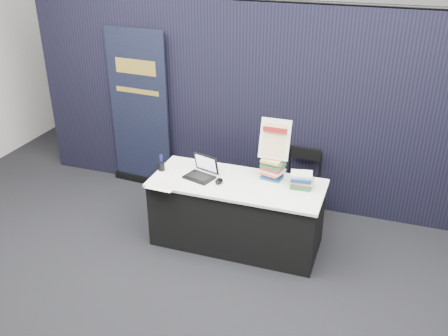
% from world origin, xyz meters
% --- Properties ---
extents(floor, '(8.00, 8.00, 0.00)m').
position_xyz_m(floor, '(0.00, 0.00, 0.00)').
color(floor, black).
rests_on(floor, ground).
extents(wall_back, '(8.00, 0.02, 3.50)m').
position_xyz_m(wall_back, '(0.00, 4.00, 1.75)').
color(wall_back, '#B7B4AD').
rests_on(wall_back, floor).
extents(drape_partition, '(6.00, 0.08, 2.40)m').
position_xyz_m(drape_partition, '(0.00, 1.60, 1.20)').
color(drape_partition, black).
rests_on(drape_partition, floor).
extents(display_table, '(1.80, 0.75, 0.75)m').
position_xyz_m(display_table, '(0.00, 0.55, 0.38)').
color(display_table, black).
rests_on(display_table, floor).
extents(laptop, '(0.34, 0.31, 0.23)m').
position_xyz_m(laptop, '(-0.40, 0.54, 0.81)').
color(laptop, black).
rests_on(laptop, display_table).
extents(mouse, '(0.09, 0.13, 0.04)m').
position_xyz_m(mouse, '(-0.17, 0.47, 0.77)').
color(mouse, black).
rests_on(mouse, display_table).
extents(brochure_left, '(0.33, 0.25, 0.00)m').
position_xyz_m(brochure_left, '(-0.67, 0.26, 0.75)').
color(brochure_left, silver).
rests_on(brochure_left, display_table).
extents(brochure_mid, '(0.30, 0.22, 0.00)m').
position_xyz_m(brochure_mid, '(-0.70, 0.22, 0.75)').
color(brochure_mid, white).
rests_on(brochure_mid, display_table).
extents(brochure_right, '(0.36, 0.29, 0.00)m').
position_xyz_m(brochure_right, '(-0.46, 0.58, 0.75)').
color(brochure_right, white).
rests_on(brochure_right, display_table).
extents(pen_cup, '(0.09, 0.09, 0.09)m').
position_xyz_m(pen_cup, '(-0.86, 0.54, 0.80)').
color(pen_cup, black).
rests_on(pen_cup, display_table).
extents(book_stack_tall, '(0.23, 0.20, 0.23)m').
position_xyz_m(book_stack_tall, '(0.32, 0.75, 0.86)').
color(book_stack_tall, '#18565C').
rests_on(book_stack_tall, display_table).
extents(book_stack_short, '(0.24, 0.19, 0.16)m').
position_xyz_m(book_stack_short, '(0.65, 0.65, 0.83)').
color(book_stack_short, '#1E7425').
rests_on(book_stack_short, display_table).
extents(info_sign, '(0.32, 0.15, 0.43)m').
position_xyz_m(info_sign, '(0.32, 0.78, 1.18)').
color(info_sign, black).
rests_on(info_sign, book_stack_tall).
extents(pullup_banner, '(0.87, 0.17, 2.05)m').
position_xyz_m(pullup_banner, '(-1.61, 1.50, 0.91)').
color(pullup_banner, black).
rests_on(pullup_banner, floor).
extents(stacking_chair, '(0.39, 0.40, 0.84)m').
position_xyz_m(stacking_chair, '(0.54, 1.32, 0.46)').
color(stacking_chair, black).
rests_on(stacking_chair, floor).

